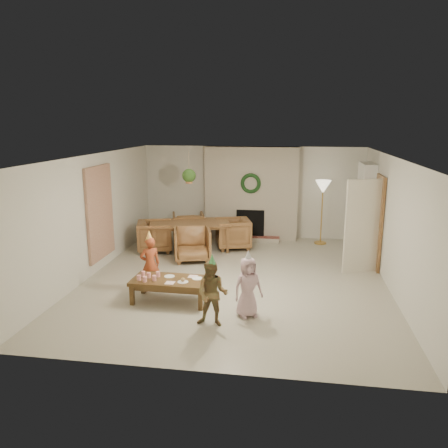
% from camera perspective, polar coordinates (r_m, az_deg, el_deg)
% --- Properties ---
extents(floor, '(7.00, 7.00, 0.00)m').
position_cam_1_polar(floor, '(9.12, 1.49, -7.07)').
color(floor, '#B7B29E').
rests_on(floor, ground).
extents(ceiling, '(7.00, 7.00, 0.00)m').
position_cam_1_polar(ceiling, '(8.58, 1.59, 8.79)').
color(ceiling, white).
rests_on(ceiling, wall_back).
extents(wall_back, '(7.00, 0.00, 7.00)m').
position_cam_1_polar(wall_back, '(12.19, 3.65, 4.15)').
color(wall_back, silver).
rests_on(wall_back, floor).
extents(wall_front, '(7.00, 0.00, 7.00)m').
position_cam_1_polar(wall_front, '(5.45, -3.24, -7.32)').
color(wall_front, silver).
rests_on(wall_front, floor).
extents(wall_left, '(0.00, 7.00, 7.00)m').
position_cam_1_polar(wall_left, '(9.61, -16.50, 1.19)').
color(wall_left, silver).
rests_on(wall_left, floor).
extents(wall_right, '(0.00, 7.00, 7.00)m').
position_cam_1_polar(wall_right, '(8.91, 21.05, -0.07)').
color(wall_right, silver).
rests_on(wall_right, floor).
extents(fireplace_mass, '(2.50, 0.40, 2.50)m').
position_cam_1_polar(fireplace_mass, '(11.99, 3.56, 4.00)').
color(fireplace_mass, '#5C2E18').
rests_on(fireplace_mass, floor).
extents(fireplace_hearth, '(1.60, 0.30, 0.12)m').
position_cam_1_polar(fireplace_hearth, '(11.90, 3.32, -1.93)').
color(fireplace_hearth, maroon).
rests_on(fireplace_hearth, floor).
extents(fireplace_firebox, '(0.75, 0.12, 0.75)m').
position_cam_1_polar(fireplace_firebox, '(11.97, 3.43, 0.09)').
color(fireplace_firebox, black).
rests_on(fireplace_firebox, floor).
extents(fireplace_wreath, '(0.54, 0.10, 0.54)m').
position_cam_1_polar(fireplace_wreath, '(11.72, 3.48, 5.28)').
color(fireplace_wreath, '#143717').
rests_on(fireplace_wreath, fireplace_mass).
extents(floor_lamp_base, '(0.31, 0.31, 0.03)m').
position_cam_1_polar(floor_lamp_base, '(11.94, 12.36, -2.39)').
color(floor_lamp_base, gold).
rests_on(floor_lamp_base, floor).
extents(floor_lamp_post, '(0.03, 0.03, 1.51)m').
position_cam_1_polar(floor_lamp_post, '(11.76, 12.55, 1.22)').
color(floor_lamp_post, gold).
rests_on(floor_lamp_post, floor).
extents(floor_lamp_shade, '(0.40, 0.40, 0.34)m').
position_cam_1_polar(floor_lamp_shade, '(11.63, 12.72, 4.73)').
color(floor_lamp_shade, beige).
rests_on(floor_lamp_shade, floor_lamp_post).
extents(bookshelf_carcass, '(0.30, 1.00, 2.20)m').
position_cam_1_polar(bookshelf_carcass, '(11.12, 17.79, 1.89)').
color(bookshelf_carcass, white).
rests_on(bookshelf_carcass, floor).
extents(bookshelf_shelf_a, '(0.30, 0.92, 0.03)m').
position_cam_1_polar(bookshelf_shelf_a, '(11.26, 17.46, -1.35)').
color(bookshelf_shelf_a, white).
rests_on(bookshelf_shelf_a, bookshelf_carcass).
extents(bookshelf_shelf_b, '(0.30, 0.92, 0.03)m').
position_cam_1_polar(bookshelf_shelf_b, '(11.17, 17.60, 0.63)').
color(bookshelf_shelf_b, white).
rests_on(bookshelf_shelf_b, bookshelf_carcass).
extents(bookshelf_shelf_c, '(0.30, 0.92, 0.03)m').
position_cam_1_polar(bookshelf_shelf_c, '(11.09, 17.74, 2.65)').
color(bookshelf_shelf_c, white).
rests_on(bookshelf_shelf_c, bookshelf_carcass).
extents(bookshelf_shelf_d, '(0.30, 0.92, 0.03)m').
position_cam_1_polar(bookshelf_shelf_d, '(11.03, 17.88, 4.69)').
color(bookshelf_shelf_d, white).
rests_on(bookshelf_shelf_d, bookshelf_carcass).
extents(books_row_lower, '(0.20, 0.40, 0.24)m').
position_cam_1_polar(books_row_lower, '(11.08, 17.51, -0.84)').
color(books_row_lower, '#B74321').
rests_on(books_row_lower, bookshelf_shelf_a).
extents(books_row_mid, '(0.20, 0.44, 0.24)m').
position_cam_1_polar(books_row_mid, '(11.18, 17.51, 1.39)').
color(books_row_mid, '#276592').
rests_on(books_row_mid, bookshelf_shelf_b).
extents(books_row_upper, '(0.20, 0.36, 0.22)m').
position_cam_1_polar(books_row_upper, '(10.97, 17.76, 3.23)').
color(books_row_upper, '#AF7F25').
rests_on(books_row_upper, bookshelf_shelf_c).
extents(door_frame, '(0.05, 0.86, 2.04)m').
position_cam_1_polar(door_frame, '(10.10, 19.34, 0.21)').
color(door_frame, brown).
rests_on(door_frame, floor).
extents(door_leaf, '(0.77, 0.32, 2.00)m').
position_cam_1_polar(door_leaf, '(9.67, 17.51, -0.33)').
color(door_leaf, beige).
rests_on(door_leaf, floor).
extents(curtain_panel, '(0.06, 1.20, 2.00)m').
position_cam_1_polar(curtain_panel, '(9.77, -15.79, 1.43)').
color(curtain_panel, '#C6A88C').
rests_on(curtain_panel, wall_left).
extents(dining_table, '(2.20, 1.61, 0.69)m').
position_cam_1_polar(dining_table, '(11.04, -4.41, -1.60)').
color(dining_table, brown).
rests_on(dining_table, floor).
extents(dining_chair_near, '(1.02, 1.04, 0.77)m').
position_cam_1_polar(dining_chair_near, '(10.20, -4.15, -2.64)').
color(dining_chair_near, brown).
rests_on(dining_chair_near, floor).
extents(dining_chair_far, '(1.02, 1.04, 0.77)m').
position_cam_1_polar(dining_chair_far, '(11.88, -4.64, -0.37)').
color(dining_chair_far, brown).
rests_on(dining_chair_far, floor).
extents(dining_chair_left, '(1.04, 1.02, 0.77)m').
position_cam_1_polar(dining_chair_left, '(11.03, -8.92, -1.55)').
color(dining_chair_left, brown).
rests_on(dining_chair_left, floor).
extents(dining_chair_right, '(1.04, 1.02, 0.77)m').
position_cam_1_polar(dining_chair_right, '(11.14, 1.16, -1.24)').
color(dining_chair_right, brown).
rests_on(dining_chair_right, floor).
extents(hanging_plant_cord, '(0.01, 0.01, 0.70)m').
position_cam_1_polar(hanging_plant_cord, '(10.32, -4.59, 7.54)').
color(hanging_plant_cord, tan).
rests_on(hanging_plant_cord, ceiling).
extents(hanging_plant_pot, '(0.16, 0.16, 0.12)m').
position_cam_1_polar(hanging_plant_pot, '(10.36, -4.55, 5.61)').
color(hanging_plant_pot, '#9D5B32').
rests_on(hanging_plant_pot, hanging_plant_cord).
extents(hanging_plant_foliage, '(0.32, 0.32, 0.32)m').
position_cam_1_polar(hanging_plant_foliage, '(10.34, -4.56, 6.27)').
color(hanging_plant_foliage, '#234316').
rests_on(hanging_plant_foliage, hanging_plant_pot).
extents(coffee_table_top, '(1.38, 0.71, 0.06)m').
position_cam_1_polar(coffee_table_top, '(7.95, -6.98, -7.31)').
color(coffee_table_top, brown).
rests_on(coffee_table_top, floor).
extents(coffee_table_apron, '(1.27, 0.60, 0.08)m').
position_cam_1_polar(coffee_table_apron, '(7.97, -6.97, -7.80)').
color(coffee_table_apron, brown).
rests_on(coffee_table_apron, floor).
extents(coffee_leg_fl, '(0.07, 0.07, 0.36)m').
position_cam_1_polar(coffee_leg_fl, '(7.98, -11.83, -9.03)').
color(coffee_leg_fl, brown).
rests_on(coffee_leg_fl, floor).
extents(coffee_leg_fr, '(0.07, 0.07, 0.36)m').
position_cam_1_polar(coffee_leg_fr, '(7.62, -3.05, -9.84)').
color(coffee_leg_fr, brown).
rests_on(coffee_leg_fr, floor).
extents(coffee_leg_bl, '(0.07, 0.07, 0.36)m').
position_cam_1_polar(coffee_leg_bl, '(8.46, -10.43, -7.66)').
color(coffee_leg_bl, brown).
rests_on(coffee_leg_bl, floor).
extents(coffee_leg_br, '(0.07, 0.07, 0.36)m').
position_cam_1_polar(coffee_leg_br, '(8.12, -2.15, -8.34)').
color(coffee_leg_br, brown).
rests_on(coffee_leg_br, floor).
extents(cup_a, '(0.07, 0.07, 0.09)m').
position_cam_1_polar(cup_a, '(7.95, -10.97, -6.86)').
color(cup_a, white).
rests_on(cup_a, coffee_table_top).
extents(cup_b, '(0.07, 0.07, 0.09)m').
position_cam_1_polar(cup_b, '(8.13, -10.44, -6.37)').
color(cup_b, white).
rests_on(cup_b, coffee_table_top).
extents(cup_c, '(0.07, 0.07, 0.09)m').
position_cam_1_polar(cup_c, '(7.86, -10.25, -7.06)').
color(cup_c, white).
rests_on(cup_c, coffee_table_top).
extents(cup_d, '(0.07, 0.07, 0.09)m').
position_cam_1_polar(cup_d, '(8.04, -9.73, -6.56)').
color(cup_d, white).
rests_on(cup_d, coffee_table_top).
extents(cup_e, '(0.07, 0.07, 0.09)m').
position_cam_1_polar(cup_e, '(7.89, -9.03, -6.94)').
color(cup_e, white).
rests_on(cup_e, coffee_table_top).
extents(cup_f, '(0.07, 0.07, 0.09)m').
position_cam_1_polar(cup_f, '(8.07, -8.54, -6.44)').
color(cup_f, white).
rests_on(cup_f, coffee_table_top).
extents(plate_a, '(0.19, 0.19, 0.01)m').
position_cam_1_polar(plate_a, '(8.06, -7.09, -6.74)').
color(plate_a, white).
rests_on(plate_a, coffee_table_top).
extents(plate_b, '(0.19, 0.19, 0.01)m').
position_cam_1_polar(plate_b, '(7.77, -5.36, -7.47)').
color(plate_b, white).
rests_on(plate_b, coffee_table_top).
extents(plate_c, '(0.19, 0.19, 0.01)m').
position_cam_1_polar(plate_c, '(7.91, -3.48, -7.06)').
color(plate_c, white).
rests_on(plate_c, coffee_table_top).
extents(food_scoop, '(0.07, 0.07, 0.07)m').
position_cam_1_polar(food_scoop, '(7.76, -5.36, -7.19)').
color(food_scoop, tan).
rests_on(food_scoop, plate_b).
extents(napkin_left, '(0.16, 0.16, 0.01)m').
position_cam_1_polar(napkin_left, '(7.75, -7.03, -7.57)').
color(napkin_left, beige).
rests_on(napkin_left, coffee_table_top).
extents(napkin_right, '(0.16, 0.16, 0.01)m').
position_cam_1_polar(napkin_right, '(8.01, -4.07, -6.81)').
color(napkin_right, beige).
rests_on(napkin_right, coffee_table_top).
extents(child_red, '(0.46, 0.42, 1.05)m').
position_cam_1_polar(child_red, '(8.44, -9.55, -5.17)').
color(child_red, '#A34323').
rests_on(child_red, floor).
extents(party_hat_red, '(0.17, 0.17, 0.20)m').
position_cam_1_polar(party_hat_red, '(8.28, -9.70, -1.43)').
color(party_hat_red, '#FBF953').
rests_on(party_hat_red, child_red).
extents(child_plaid, '(0.54, 0.43, 1.05)m').
position_cam_1_polar(child_plaid, '(6.95, -1.52, -9.04)').
color(child_plaid, brown).
rests_on(child_plaid, floor).
extents(party_hat_plaid, '(0.16, 0.16, 0.17)m').
position_cam_1_polar(party_hat_plaid, '(6.76, -1.55, -4.60)').
color(party_hat_plaid, '#449E54').
rests_on(party_hat_plaid, child_plaid).
extents(child_pink, '(0.59, 0.53, 1.01)m').
position_cam_1_polar(child_pink, '(7.29, 3.12, -8.17)').
color(child_pink, '#CDA4B0').
rests_on(child_pink, floor).
extents(party_hat_pink, '(0.17, 0.17, 0.18)m').
position_cam_1_polar(party_hat_pink, '(7.11, 3.18, -4.06)').
color(party_hat_pink, silver).
rests_on(party_hat_pink, child_pink).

